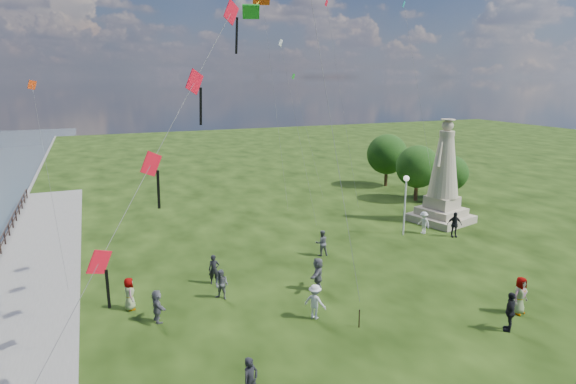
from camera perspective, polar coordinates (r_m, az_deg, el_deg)
name	(u,v)px	position (r m, az deg, el deg)	size (l,w,h in m)	color
statue	(443,184)	(39.90, 17.92, 0.91)	(4.94, 4.94, 8.19)	tan
lamppost	(406,192)	(35.72, 13.76, -0.04)	(0.41, 0.41, 4.45)	silver
tree_row	(410,162)	(48.77, 14.23, 3.45)	(6.40, 11.35, 5.54)	#382314
person_0	(251,381)	(18.19, -4.46, -21.46)	(0.66, 0.43, 1.81)	black
person_1	(222,284)	(25.72, -7.87, -10.81)	(0.77, 0.48, 1.59)	#595960
person_2	(315,302)	(23.61, 3.22, -12.84)	(1.11, 0.57, 1.72)	silver
person_3	(510,311)	(24.67, 24.83, -12.73)	(1.10, 0.56, 1.88)	black
person_4	(520,295)	(26.51, 25.77, -10.98)	(0.93, 0.57, 1.89)	#595960
person_5	(157,306)	(24.10, -15.25, -12.90)	(1.49, 0.64, 1.60)	#595960
person_6	(214,270)	(27.52, -8.76, -9.07)	(0.61, 0.40, 1.68)	black
person_7	(322,243)	(31.39, 4.01, -6.04)	(0.83, 0.51, 1.71)	#595960
person_8	(424,223)	(36.99, 15.78, -3.52)	(1.08, 0.56, 1.67)	silver
person_9	(454,225)	(36.88, 19.12, -3.66)	(1.09, 0.56, 1.85)	black
person_10	(129,294)	(25.63, -18.28, -11.39)	(0.82, 0.50, 1.67)	#595960
person_11	(318,274)	(26.46, 3.55, -9.68)	(1.72, 0.74, 1.85)	#595960
red_kite_train	(191,93)	(19.41, -11.38, 11.41)	(11.72, 9.35, 17.34)	black
small_kites	(289,58)	(40.94, 0.08, 15.59)	(29.17, 18.24, 23.37)	silver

